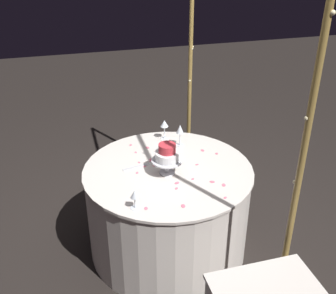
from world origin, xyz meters
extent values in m
plane|color=black|center=(0.00, 0.00, 0.00)|extent=(12.00, 12.00, 0.00)
cylinder|color=olive|center=(-0.89, 0.45, 1.15)|extent=(0.04, 0.04, 2.29)
cylinder|color=olive|center=(0.89, 0.45, 1.15)|extent=(0.04, 0.04, 2.29)
sphere|color=#F9EAB2|center=(0.88, 0.45, 1.08)|extent=(0.02, 0.02, 0.02)
sphere|color=#F9EAB2|center=(-0.90, 0.47, 1.35)|extent=(0.02, 0.02, 0.02)
sphere|color=#F9EAB2|center=(0.89, 0.44, 1.45)|extent=(0.02, 0.02, 0.02)
sphere|color=#F9EAB2|center=(-0.89, 0.45, 1.05)|extent=(0.02, 0.02, 0.02)
sphere|color=#F9EAB2|center=(0.90, 0.46, 1.12)|extent=(0.02, 0.02, 0.02)
sphere|color=#F9EAB2|center=(-0.89, 0.45, 0.39)|extent=(0.02, 0.02, 0.02)
sphere|color=#F9EAB2|center=(0.91, 0.46, 1.94)|extent=(0.02, 0.02, 0.02)
sphere|color=#F9EAB2|center=(-0.89, 0.46, 1.34)|extent=(0.02, 0.02, 0.02)
cylinder|color=silver|center=(0.00, 0.00, 0.35)|extent=(1.21, 1.21, 0.70)
cylinder|color=silver|center=(0.00, 0.00, 0.71)|extent=(1.23, 1.23, 0.02)
cylinder|color=silver|center=(0.05, -0.02, 0.72)|extent=(0.11, 0.11, 0.01)
cylinder|color=silver|center=(0.05, -0.02, 0.77)|extent=(0.02, 0.02, 0.09)
cylinder|color=silver|center=(0.05, -0.02, 0.82)|extent=(0.22, 0.22, 0.01)
cylinder|color=white|center=(0.05, -0.02, 0.86)|extent=(0.17, 0.17, 0.06)
cylinder|color=#CC333D|center=(0.05, -0.02, 0.92)|extent=(0.12, 0.12, 0.06)
cylinder|color=silver|center=(-0.33, 0.19, 0.72)|extent=(0.06, 0.06, 0.00)
cylinder|color=silver|center=(-0.33, 0.19, 0.78)|extent=(0.01, 0.01, 0.11)
cone|color=silver|center=(-0.33, 0.19, 0.86)|extent=(0.06, 0.06, 0.07)
cylinder|color=silver|center=(-0.48, 0.10, 0.72)|extent=(0.06, 0.06, 0.00)
cylinder|color=silver|center=(-0.48, 0.10, 0.78)|extent=(0.01, 0.01, 0.11)
cone|color=silver|center=(-0.48, 0.10, 0.86)|extent=(0.07, 0.07, 0.05)
cylinder|color=silver|center=(0.40, -0.32, 0.72)|extent=(0.06, 0.06, 0.00)
cylinder|color=silver|center=(0.40, -0.32, 0.76)|extent=(0.01, 0.01, 0.08)
cone|color=silver|center=(0.40, -0.32, 0.83)|extent=(0.06, 0.06, 0.05)
cube|color=silver|center=(-0.09, -0.21, 0.72)|extent=(0.07, 0.22, 0.01)
cube|color=white|center=(-0.11, -0.07, 0.73)|extent=(0.04, 0.09, 0.01)
ellipsoid|color=#EA6B84|center=(0.31, 0.31, 0.72)|extent=(0.04, 0.04, 0.00)
ellipsoid|color=#EA6B84|center=(-0.08, -0.16, 0.72)|extent=(0.03, 0.03, 0.00)
ellipsoid|color=#EA6B84|center=(0.42, -0.26, 0.72)|extent=(0.04, 0.03, 0.00)
ellipsoid|color=#EA6B84|center=(-0.07, -0.08, 0.72)|extent=(0.03, 0.04, 0.00)
ellipsoid|color=#EA6B84|center=(0.44, 0.26, 0.72)|extent=(0.03, 0.03, 0.00)
ellipsoid|color=#EA6B84|center=(-0.14, -0.05, 0.72)|extent=(0.02, 0.03, 0.00)
ellipsoid|color=#EA6B84|center=(-0.12, 0.42, 0.72)|extent=(0.03, 0.03, 0.00)
ellipsoid|color=#EA6B84|center=(-0.17, -0.08, 0.72)|extent=(0.04, 0.04, 0.00)
ellipsoid|color=#EA6B84|center=(-0.01, -0.23, 0.72)|extent=(0.03, 0.03, 0.00)
ellipsoid|color=#EA6B84|center=(0.46, -0.03, 0.72)|extent=(0.04, 0.03, 0.00)
ellipsoid|color=#EA6B84|center=(0.26, -0.01, 0.72)|extent=(0.03, 0.03, 0.00)
ellipsoid|color=#EA6B84|center=(0.20, 0.01, 0.72)|extent=(0.04, 0.05, 0.00)
ellipsoid|color=#EA6B84|center=(-0.35, -0.07, 0.72)|extent=(0.04, 0.04, 0.00)
ellipsoid|color=#EA6B84|center=(-0.04, 0.10, 0.72)|extent=(0.03, 0.03, 0.00)
ellipsoid|color=#EA6B84|center=(0.00, 0.22, 0.72)|extent=(0.02, 0.03, 0.00)
ellipsoid|color=#EA6B84|center=(0.25, 0.24, 0.72)|extent=(0.04, 0.05, 0.00)
ellipsoid|color=#EA6B84|center=(-0.15, -0.18, 0.72)|extent=(0.03, 0.03, 0.00)
ellipsoid|color=#EA6B84|center=(-0.19, 0.33, 0.72)|extent=(0.04, 0.03, 0.00)
ellipsoid|color=#EA6B84|center=(-0.14, -0.09, 0.72)|extent=(0.02, 0.03, 0.00)
ellipsoid|color=#EA6B84|center=(-0.44, -0.19, 0.72)|extent=(0.04, 0.03, 0.00)
ellipsoid|color=#EA6B84|center=(0.18, 0.13, 0.72)|extent=(0.03, 0.03, 0.00)
ellipsoid|color=#EA6B84|center=(-0.30, -0.17, 0.72)|extent=(0.03, 0.02, 0.00)
camera|label=1|loc=(2.44, -0.68, 2.26)|focal=43.92mm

